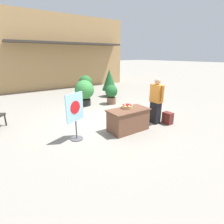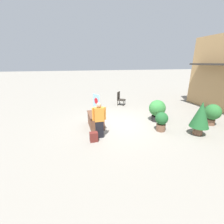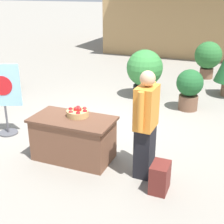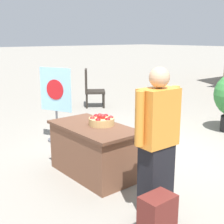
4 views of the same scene
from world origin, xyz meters
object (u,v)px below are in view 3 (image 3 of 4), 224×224
potted_plant_far_left (145,70)px  potted_plant_near_right (208,57)px  backpack (160,177)px  poster_board (4,96)px  person_visitor (146,125)px  patio_chair (0,70)px  potted_plant_far_right (189,87)px  display_table (74,138)px  apple_basket (78,112)px

potted_plant_far_left → potted_plant_near_right: potted_plant_far_left is taller
backpack → poster_board: poster_board is taller
person_visitor → patio_chair: size_ratio=1.53×
patio_chair → potted_plant_far_left: size_ratio=0.86×
potted_plant_far_right → potted_plant_near_right: potted_plant_near_right is taller
patio_chair → potted_plant_far_right: bearing=-49.9°
person_visitor → potted_plant_near_right: (0.25, 6.06, -0.14)m
backpack → poster_board: 3.32m
display_table → potted_plant_far_left: potted_plant_far_left is taller
display_table → backpack: bearing=-13.0°
potted_plant_far_left → poster_board: bearing=-119.9°
poster_board → patio_chair: (-2.01, 2.24, -0.22)m
apple_basket → poster_board: 1.70m
potted_plant_far_left → apple_basket: bearing=-92.2°
potted_plant_near_right → potted_plant_far_right: bearing=-91.6°
apple_basket → backpack: size_ratio=0.86×
potted_plant_far_right → potted_plant_far_left: (-1.22, 0.50, 0.16)m
potted_plant_far_right → potted_plant_far_left: size_ratio=0.77×
display_table → apple_basket: apple_basket is taller
display_table → potted_plant_far_right: size_ratio=1.40×
display_table → person_visitor: size_ratio=0.83×
potted_plant_near_right → display_table: bearing=-103.7°
person_visitor → backpack: (0.32, -0.31, -0.61)m
backpack → patio_chair: bearing=150.5°
display_table → potted_plant_far_left: (0.16, 3.50, 0.34)m
potted_plant_far_left → potted_plant_far_right: bearing=-22.4°
backpack → apple_basket: bearing=162.5°
display_table → backpack: display_table is taller
apple_basket → potted_plant_far_left: size_ratio=0.29×
person_visitor → poster_board: size_ratio=1.17×
apple_basket → backpack: bearing=-17.5°
poster_board → patio_chair: 3.02m
person_visitor → patio_chair: bearing=-26.3°
display_table → apple_basket: (0.03, 0.12, 0.42)m
poster_board → backpack: bearing=53.3°
person_visitor → apple_basket: bearing=-5.7°
poster_board → patio_chair: poster_board is taller
backpack → potted_plant_near_right: 6.39m
display_table → patio_chair: bearing=144.8°
potted_plant_near_right → person_visitor: bearing=-92.4°
backpack → person_visitor: bearing=135.5°
backpack → patio_chair: (-5.21, 2.94, 0.35)m
display_table → backpack: 1.59m
person_visitor → potted_plant_near_right: size_ratio=1.41×
potted_plant_far_left → display_table: bearing=-92.7°
person_visitor → patio_chair: person_visitor is taller
patio_chair → potted_plant_near_right: potted_plant_near_right is taller
backpack → potted_plant_far_left: 4.13m
patio_chair → potted_plant_far_left: potted_plant_far_left is taller
poster_board → potted_plant_near_right: bearing=126.9°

